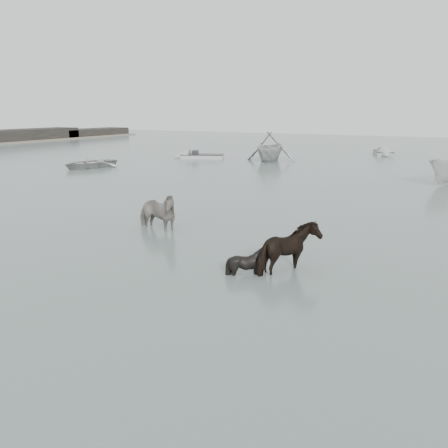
{
  "coord_description": "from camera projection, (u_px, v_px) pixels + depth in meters",
  "views": [
    {
      "loc": [
        5.94,
        -11.22,
        4.38
      ],
      "look_at": [
        -0.17,
        0.14,
        1.0
      ],
      "focal_mm": 35.0,
      "sensor_mm": 36.0,
      "label": 1
    }
  ],
  "objects": [
    {
      "name": "rowboat_lead",
      "position": [
        90.0,
        162.0,
        34.18
      ],
      "size": [
        3.93,
        4.91,
        0.91
      ],
      "primitive_type": "imported",
      "rotation": [
        0.0,
        0.0,
        -0.2
      ],
      "color": "#B3B3AE",
      "rests_on": "ground"
    },
    {
      "name": "pony_black",
      "position": [
        250.0,
        252.0,
        11.93
      ],
      "size": [
        1.15,
        1.04,
        1.22
      ],
      "primitive_type": "imported",
      "rotation": [
        0.0,
        0.0,
        1.52
      ],
      "color": "black",
      "rests_on": "ground"
    },
    {
      "name": "pony_dark",
      "position": [
        290.0,
        245.0,
        11.96
      ],
      "size": [
        1.41,
        1.63,
        1.6
      ],
      "primitive_type": "imported",
      "rotation": [
        0.0,
        0.0,
        1.54
      ],
      "color": "black",
      "rests_on": "ground"
    },
    {
      "name": "pony_pinto",
      "position": [
        156.0,
        206.0,
        16.3
      ],
      "size": [
        2.21,
        1.21,
        1.78
      ],
      "primitive_type": "imported",
      "rotation": [
        0.0,
        0.0,
        1.45
      ],
      "color": "black",
      "rests_on": "ground"
    },
    {
      "name": "skiff_mid",
      "position": [
        383.0,
        151.0,
        43.93
      ],
      "size": [
        2.95,
        5.36,
        0.75
      ],
      "primitive_type": null,
      "rotation": [
        0.0,
        0.0,
        -1.29
      ],
      "color": "gray",
      "rests_on": "ground"
    },
    {
      "name": "ground",
      "position": [
        227.0,
        257.0,
        13.39
      ],
      "size": [
        140.0,
        140.0,
        0.0
      ],
      "primitive_type": "plane",
      "color": "slate",
      "rests_on": "ground"
    },
    {
      "name": "skiff_outer",
      "position": [
        202.0,
        154.0,
        40.59
      ],
      "size": [
        5.65,
        3.56,
        0.75
      ],
      "primitive_type": null,
      "rotation": [
        0.0,
        0.0,
        3.53
      ],
      "color": "#AAAAA5",
      "rests_on": "ground"
    },
    {
      "name": "rowboat_trail",
      "position": [
        270.0,
        145.0,
        38.47
      ],
      "size": [
        5.13,
        5.73,
        2.71
      ],
      "primitive_type": "imported",
      "rotation": [
        0.0,
        0.0,
        3.29
      ],
      "color": "#A9ACAA",
      "rests_on": "ground"
    }
  ]
}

